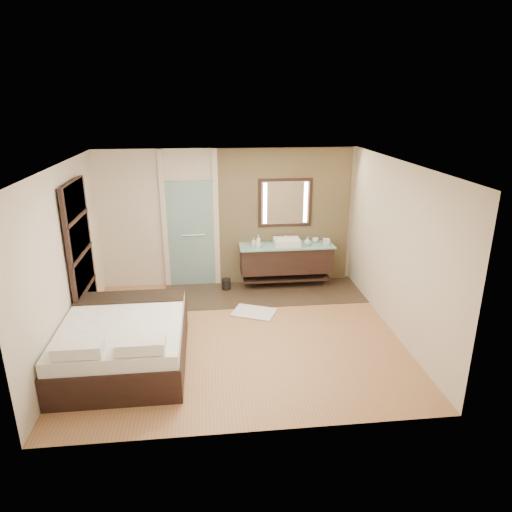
{
  "coord_description": "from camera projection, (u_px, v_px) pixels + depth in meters",
  "views": [
    {
      "loc": [
        -0.42,
        -6.46,
        3.58
      ],
      "look_at": [
        0.35,
        0.6,
        1.12
      ],
      "focal_mm": 32.0,
      "sensor_mm": 36.0,
      "label": 1
    }
  ],
  "objects": [
    {
      "name": "soap_bottle_b",
      "position": [
        254.0,
        242.0,
        8.84
      ],
      "size": [
        0.08,
        0.08,
        0.15
      ],
      "primitive_type": "imported",
      "rotation": [
        0.0,
        0.0,
        -0.22
      ],
      "color": "#B2B2B2",
      "rests_on": "vanity"
    },
    {
      "name": "floor",
      "position": [
        238.0,
        335.0,
        7.28
      ],
      "size": [
        5.0,
        5.0,
        0.0
      ],
      "primitive_type": "plane",
      "color": "#A36C44",
      "rests_on": "ground"
    },
    {
      "name": "tissue_box",
      "position": [
        326.0,
        241.0,
        8.95
      ],
      "size": [
        0.13,
        0.13,
        0.1
      ],
      "primitive_type": "cube",
      "rotation": [
        0.0,
        0.0,
        -0.08
      ],
      "color": "silver",
      "rests_on": "vanity"
    },
    {
      "name": "cup",
      "position": [
        315.0,
        240.0,
        9.06
      ],
      "size": [
        0.13,
        0.13,
        0.09
      ],
      "primitive_type": "imported",
      "rotation": [
        0.0,
        0.0,
        -0.12
      ],
      "color": "silver",
      "rests_on": "vanity"
    },
    {
      "name": "bath_mat",
      "position": [
        254.0,
        312.0,
        8.02
      ],
      "size": [
        0.86,
        0.74,
        0.02
      ],
      "primitive_type": "cube",
      "rotation": [
        0.0,
        0.0,
        -0.41
      ],
      "color": "silver",
      "rests_on": "floor"
    },
    {
      "name": "tile_strip",
      "position": [
        263.0,
        293.0,
        8.84
      ],
      "size": [
        3.8,
        1.3,
        0.01
      ],
      "primitive_type": "cube",
      "color": "#39281F",
      "rests_on": "floor"
    },
    {
      "name": "stone_wall",
      "position": [
        284.0,
        217.0,
        9.03
      ],
      "size": [
        2.6,
        0.08,
        2.7
      ],
      "primitive_type": "cube",
      "color": "tan",
      "rests_on": "floor"
    },
    {
      "name": "waste_bin",
      "position": [
        226.0,
        284.0,
        8.97
      ],
      "size": [
        0.21,
        0.21,
        0.22
      ],
      "primitive_type": "cylinder",
      "rotation": [
        0.0,
        0.0,
        0.24
      ],
      "color": "black",
      "rests_on": "floor"
    },
    {
      "name": "soap_bottle_a",
      "position": [
        258.0,
        241.0,
        8.72
      ],
      "size": [
        0.1,
        0.1,
        0.24
      ],
      "primitive_type": "imported",
      "rotation": [
        0.0,
        0.0,
        -0.09
      ],
      "color": "white",
      "rests_on": "vanity"
    },
    {
      "name": "vanity",
      "position": [
        286.0,
        258.0,
        9.01
      ],
      "size": [
        1.85,
        0.55,
        0.88
      ],
      "color": "black",
      "rests_on": "stone_wall"
    },
    {
      "name": "mirror_unit",
      "position": [
        285.0,
        203.0,
        8.88
      ],
      "size": [
        1.06,
        0.04,
        0.96
      ],
      "color": "black",
      "rests_on": "stone_wall"
    },
    {
      "name": "bed",
      "position": [
        124.0,
        341.0,
        6.42
      ],
      "size": [
        1.69,
        2.12,
        0.81
      ],
      "rotation": [
        0.0,
        0.0,
        0.0
      ],
      "color": "black",
      "rests_on": "floor"
    },
    {
      "name": "shoji_partition",
      "position": [
        81.0,
        257.0,
        7.2
      ],
      "size": [
        0.06,
        1.2,
        2.4
      ],
      "color": "black",
      "rests_on": "floor"
    },
    {
      "name": "soap_bottle_c",
      "position": [
        308.0,
        241.0,
        8.87
      ],
      "size": [
        0.14,
        0.14,
        0.17
      ],
      "primitive_type": "imported",
      "rotation": [
        0.0,
        0.0,
        -0.07
      ],
      "color": "#A7D2CB",
      "rests_on": "vanity"
    },
    {
      "name": "frosted_door",
      "position": [
        191.0,
        230.0,
        8.9
      ],
      "size": [
        1.1,
        0.12,
        2.7
      ],
      "color": "#BCEEED",
      "rests_on": "floor"
    }
  ]
}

